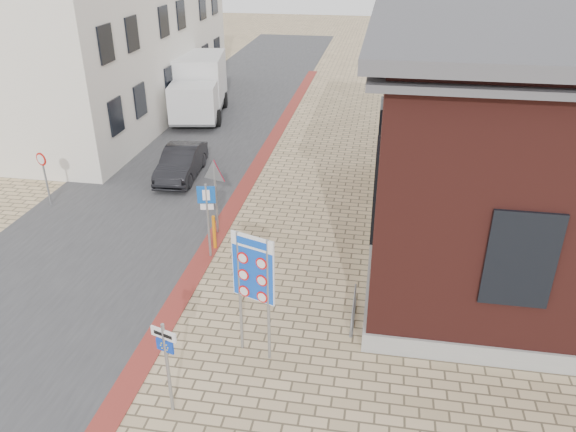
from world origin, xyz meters
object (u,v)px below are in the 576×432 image
Objects in this scene: sedan at (181,163)px; border_sign at (253,271)px; box_truck at (199,86)px; bollard at (214,232)px; parking_sign at (207,208)px; essen_sign at (166,355)px.

border_sign is at bearing -65.85° from sedan.
box_truck is at bearing 98.65° from sedan.
border_sign reaches higher than bollard.
sedan is 6.53m from parking_sign.
box_truck reaches higher than bollard.
border_sign is 5.33m from bollard.
border_sign is at bearing -78.48° from box_truck.
sedan is 12.42m from essen_sign.
box_truck is (-1.83, 8.22, 0.95)m from sedan.
box_truck is 14.76m from parking_sign.
parking_sign is at bearing 139.76° from border_sign.
box_truck is 20.79m from essen_sign.
essen_sign is 6.09m from parking_sign.
bollard is at bearing 136.93° from border_sign.
sedan is 1.56× the size of parking_sign.
bollard is at bearing -80.49° from box_truck.
box_truck is at bearing 98.05° from parking_sign.
parking_sign is (4.73, -13.98, 0.06)m from box_truck.
sedan is 1.72× the size of essen_sign.
border_sign reaches higher than sedan.
bollard is (2.90, -5.26, -0.06)m from sedan.
sedan is at bearing 126.60° from essen_sign.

